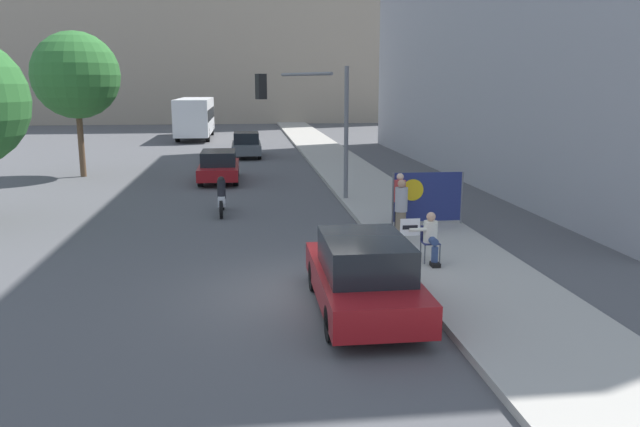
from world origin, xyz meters
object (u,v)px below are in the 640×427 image
object	(u,v)px
pedestrian_behind	(400,201)
city_bus_on_road	(195,116)
jogger_on_sidewalk	(401,210)
parked_car_curbside	(363,275)
protest_banner	(427,197)
car_on_road_midblock	(246,145)
seated_protester	(430,236)
traffic_light_pole	(313,109)
car_on_road_nearest	(219,166)
street_tree_midblock	(76,75)
motorcycle_on_road	(222,198)

from	to	relation	value
pedestrian_behind	city_bus_on_road	xyz separation A→B (m)	(-8.46, 33.88, 0.83)
jogger_on_sidewalk	parked_car_curbside	xyz separation A→B (m)	(-1.94, -4.80, -0.27)
protest_banner	car_on_road_midblock	bearing A→B (deg)	105.24
jogger_on_sidewalk	seated_protester	bearing A→B (deg)	87.32
traffic_light_pole	car_on_road_nearest	world-z (taller)	traffic_light_pole
seated_protester	car_on_road_midblock	world-z (taller)	car_on_road_midblock
parked_car_curbside	car_on_road_midblock	world-z (taller)	parked_car_curbside
seated_protester	street_tree_midblock	world-z (taller)	street_tree_midblock
parked_car_curbside	pedestrian_behind	bearing A→B (deg)	70.08
traffic_light_pole	car_on_road_midblock	xyz separation A→B (m)	(-2.35, 15.66, -2.76)
jogger_on_sidewalk	traffic_light_pole	size ratio (longest dim) A/B	0.35
motorcycle_on_road	parked_car_curbside	bearing A→B (deg)	-72.56
street_tree_midblock	car_on_road_midblock	bearing A→B (deg)	42.37
car_on_road_nearest	pedestrian_behind	bearing A→B (deg)	-62.27
protest_banner	parked_car_curbside	size ratio (longest dim) A/B	0.50
jogger_on_sidewalk	car_on_road_nearest	distance (m)	13.45
seated_protester	motorcycle_on_road	xyz separation A→B (m)	(-5.20, 7.05, -0.26)
protest_banner	car_on_road_midblock	xyz separation A→B (m)	(-5.40, 19.81, -0.26)
street_tree_midblock	city_bus_on_road	bearing A→B (deg)	79.65
motorcycle_on_road	jogger_on_sidewalk	bearing A→B (deg)	-44.59
city_bus_on_road	motorcycle_on_road	distance (m)	30.61
jogger_on_sidewalk	motorcycle_on_road	bearing A→B (deg)	-52.53
car_on_road_midblock	street_tree_midblock	distance (m)	11.32
jogger_on_sidewalk	city_bus_on_road	distance (m)	36.29
seated_protester	car_on_road_midblock	distance (m)	24.24
seated_protester	street_tree_midblock	size ratio (longest dim) A/B	0.18
motorcycle_on_road	street_tree_midblock	size ratio (longest dim) A/B	0.30
traffic_light_pole	parked_car_curbside	distance (m)	11.23
car_on_road_midblock	street_tree_midblock	bearing A→B (deg)	-137.63
protest_banner	seated_protester	bearing A→B (deg)	-105.25
protest_banner	car_on_road_nearest	size ratio (longest dim) A/B	0.49
seated_protester	motorcycle_on_road	bearing A→B (deg)	140.66
jogger_on_sidewalk	pedestrian_behind	distance (m)	1.52
city_bus_on_road	motorcycle_on_road	bearing A→B (deg)	-84.13
car_on_road_nearest	city_bus_on_road	distance (m)	23.22
pedestrian_behind	traffic_light_pole	bearing A→B (deg)	82.29
jogger_on_sidewalk	city_bus_on_road	world-z (taller)	city_bus_on_road
traffic_light_pole	pedestrian_behind	bearing A→B (deg)	-65.74
car_on_road_midblock	motorcycle_on_road	distance (m)	16.84
pedestrian_behind	car_on_road_nearest	size ratio (longest dim) A/B	0.37
traffic_light_pole	protest_banner	bearing A→B (deg)	-53.72
traffic_light_pole	motorcycle_on_road	xyz separation A→B (m)	(-3.26, -1.15, -2.94)
parked_car_curbside	car_on_road_midblock	distance (m)	26.63
jogger_on_sidewalk	parked_car_curbside	size ratio (longest dim) A/B	0.38
protest_banner	traffic_light_pole	distance (m)	5.72
parked_car_curbside	street_tree_midblock	world-z (taller)	street_tree_midblock
motorcycle_on_road	street_tree_midblock	bearing A→B (deg)	125.53
traffic_light_pole	city_bus_on_road	xyz separation A→B (m)	(-6.38, 29.27, -1.67)
protest_banner	street_tree_midblock	size ratio (longest dim) A/B	0.33
protest_banner	car_on_road_nearest	distance (m)	12.36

